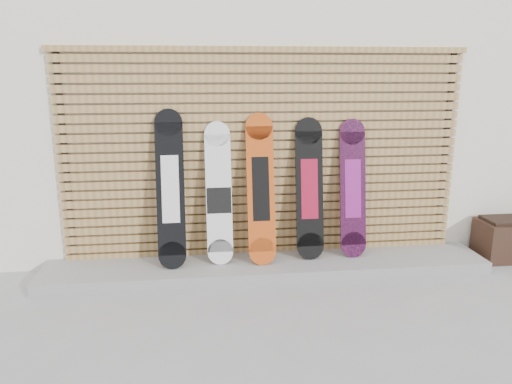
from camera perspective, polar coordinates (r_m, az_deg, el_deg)
The scene contains 9 objects.
ground at distance 4.73m, azimuth 4.37°, elevation -12.16°, with size 80.00×80.00×0.00m, color #97979A.
building at distance 7.79m, azimuth 3.17°, elevation 11.86°, with size 12.00×5.00×3.60m, color white.
concrete_step at distance 5.29m, azimuth 1.32°, elevation -8.48°, with size 4.60×0.70×0.12m, color gray.
slat_wall at distance 5.25m, azimuth 0.93°, elevation 4.40°, with size 4.26×0.08×2.29m.
snowboard_0 at distance 5.06m, azimuth -9.76°, elevation 0.33°, with size 0.28×0.38×1.57m.
snowboard_1 at distance 5.10m, azimuth -4.27°, elevation -0.27°, with size 0.26×0.32×1.44m.
snowboard_2 at distance 5.10m, azimuth 0.54°, elevation 0.35°, with size 0.28×0.38×1.52m.
snowboard_3 at distance 5.24m, azimuth 6.12°, elevation 0.34°, with size 0.29×0.30×1.47m.
snowboard_4 at distance 5.37m, azimuth 11.00°, elevation 0.39°, with size 0.28×0.29×1.45m.
Camera 1 is at (-0.87, -4.16, 2.07)m, focal length 35.00 mm.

